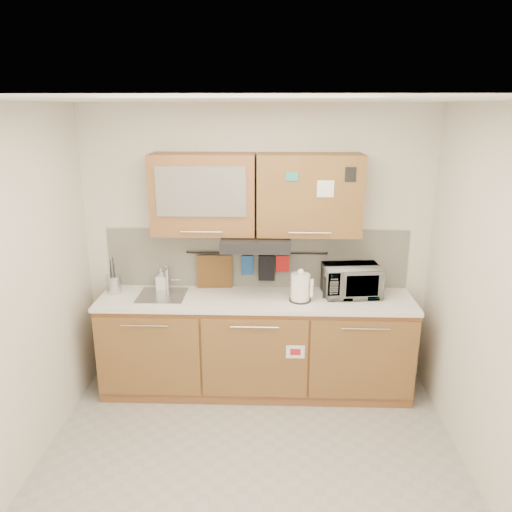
{
  "coord_description": "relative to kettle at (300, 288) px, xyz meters",
  "views": [
    {
      "loc": [
        0.14,
        -2.98,
        2.56
      ],
      "look_at": [
        0.01,
        1.05,
        1.35
      ],
      "focal_mm": 35.0,
      "sensor_mm": 36.0,
      "label": 1
    }
  ],
  "objects": [
    {
      "name": "upper_cabinets",
      "position": [
        -0.4,
        0.19,
        0.79
      ],
      "size": [
        1.82,
        0.37,
        0.7
      ],
      "color": "#9A6136",
      "rests_on": "wall_back"
    },
    {
      "name": "cutting_board",
      "position": [
        -0.79,
        0.31,
        -0.0
      ],
      "size": [
        0.33,
        0.05,
        0.41
      ],
      "primitive_type": "cube",
      "rotation": [
        0.0,
        0.0,
        0.07
      ],
      "color": "brown",
      "rests_on": "utensil_rail"
    },
    {
      "name": "countertop",
      "position": [
        -0.39,
        0.06,
        -0.14
      ],
      "size": [
        2.82,
        0.62,
        0.04
      ],
      "primitive_type": "cube",
      "color": "white",
      "rests_on": "base_cabinet"
    },
    {
      "name": "utensil_rail",
      "position": [
        -0.39,
        0.32,
        0.22
      ],
      "size": [
        1.3,
        0.02,
        0.02
      ],
      "primitive_type": "cylinder",
      "rotation": [
        0.0,
        1.57,
        0.0
      ],
      "color": "black",
      "rests_on": "backsplash"
    },
    {
      "name": "toaster",
      "position": [
        0.35,
        0.1,
        -0.02
      ],
      "size": [
        0.29,
        0.22,
        0.19
      ],
      "rotation": [
        0.0,
        0.0,
        -0.3
      ],
      "color": "black",
      "rests_on": "countertop"
    },
    {
      "name": "utensil_crock",
      "position": [
        -1.69,
        0.14,
        -0.03
      ],
      "size": [
        0.18,
        0.18,
        0.33
      ],
      "rotation": [
        0.0,
        0.0,
        -0.4
      ],
      "color": "silver",
      "rests_on": "countertop"
    },
    {
      "name": "dark_pouch",
      "position": [
        -0.3,
        0.31,
        0.08
      ],
      "size": [
        0.15,
        0.04,
        0.24
      ],
      "primitive_type": "cube",
      "rotation": [
        0.0,
        0.0,
        -0.01
      ],
      "color": "black",
      "rests_on": "utensil_rail"
    },
    {
      "name": "floor",
      "position": [
        -0.39,
        -1.13,
        -1.04
      ],
      "size": [
        3.2,
        3.2,
        0.0
      ],
      "primitive_type": "plane",
      "color": "#9E9993",
      "rests_on": "ground"
    },
    {
      "name": "wall_left",
      "position": [
        -1.99,
        -1.13,
        0.26
      ],
      "size": [
        0.0,
        3.0,
        3.0
      ],
      "primitive_type": "plane",
      "rotation": [
        1.57,
        0.0,
        1.57
      ],
      "color": "silver",
      "rests_on": "ground"
    },
    {
      "name": "wall_right",
      "position": [
        1.21,
        -1.13,
        0.26
      ],
      "size": [
        0.0,
        3.0,
        3.0
      ],
      "primitive_type": "plane",
      "rotation": [
        1.57,
        0.0,
        -1.57
      ],
      "color": "silver",
      "rests_on": "ground"
    },
    {
      "name": "oven_mitt",
      "position": [
        -0.48,
        0.31,
        0.11
      ],
      "size": [
        0.11,
        0.04,
        0.19
      ],
      "primitive_type": "cube",
      "rotation": [
        0.0,
        0.0,
        0.14
      ],
      "color": "#1F4A8F",
      "rests_on": "utensil_rail"
    },
    {
      "name": "kettle",
      "position": [
        0.0,
        0.0,
        0.0
      ],
      "size": [
        0.22,
        0.22,
        0.3
      ],
      "rotation": [
        0.0,
        0.0,
        -0.35
      ],
      "color": "white",
      "rests_on": "countertop"
    },
    {
      "name": "backsplash",
      "position": [
        -0.39,
        0.36,
        0.16
      ],
      "size": [
        2.8,
        0.02,
        0.56
      ],
      "primitive_type": "cube",
      "color": "silver",
      "rests_on": "countertop"
    },
    {
      "name": "base_cabinet",
      "position": [
        -0.39,
        0.06,
        -0.63
      ],
      "size": [
        2.8,
        0.64,
        0.88
      ],
      "color": "#9A6136",
      "rests_on": "floor"
    },
    {
      "name": "pot_holder",
      "position": [
        -0.15,
        0.31,
        0.12
      ],
      "size": [
        0.13,
        0.03,
        0.15
      ],
      "primitive_type": "cube",
      "rotation": [
        0.0,
        0.0,
        0.07
      ],
      "color": "red",
      "rests_on": "utensil_rail"
    },
    {
      "name": "wall_back",
      "position": [
        -0.39,
        0.37,
        0.26
      ],
      "size": [
        3.2,
        0.0,
        3.2
      ],
      "primitive_type": "plane",
      "rotation": [
        1.57,
        0.0,
        0.0
      ],
      "color": "silver",
      "rests_on": "ground"
    },
    {
      "name": "sink",
      "position": [
        -1.24,
        0.08,
        -0.11
      ],
      "size": [
        0.42,
        0.4,
        0.26
      ],
      "color": "silver",
      "rests_on": "countertop"
    },
    {
      "name": "ceiling",
      "position": [
        -0.39,
        -1.13,
        1.56
      ],
      "size": [
        3.2,
        3.2,
        0.0
      ],
      "primitive_type": "plane",
      "rotation": [
        3.14,
        0.0,
        0.0
      ],
      "color": "white",
      "rests_on": "wall_back"
    },
    {
      "name": "soap_bottle",
      "position": [
        -1.28,
        0.24,
        -0.02
      ],
      "size": [
        0.09,
        0.09,
        0.2
      ],
      "primitive_type": "imported",
      "rotation": [
        0.0,
        0.0,
        -0.01
      ],
      "color": "#999999",
      "rests_on": "countertop"
    },
    {
      "name": "microwave",
      "position": [
        0.47,
        0.15,
        0.02
      ],
      "size": [
        0.54,
        0.39,
        0.28
      ],
      "primitive_type": "imported",
      "rotation": [
        0.0,
        0.0,
        0.11
      ],
      "color": "#999999",
      "rests_on": "countertop"
    },
    {
      "name": "range_hood",
      "position": [
        -0.39,
        0.12,
        0.38
      ],
      "size": [
        0.6,
        0.46,
        0.1
      ],
      "primitive_type": "cube",
      "color": "black",
      "rests_on": "upper_cabinets"
    }
  ]
}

